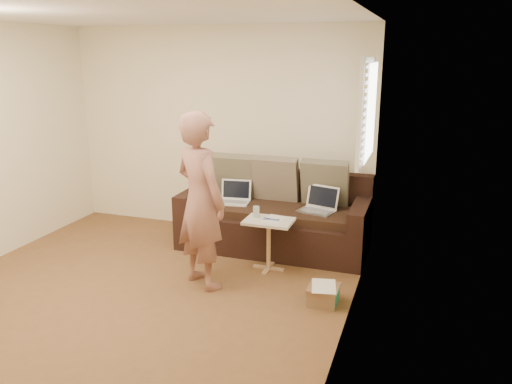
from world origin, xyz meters
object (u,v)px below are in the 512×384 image
Objects in this scene: laptop_white at (233,203)px; sofa at (274,214)px; side_table at (269,245)px; person at (200,201)px; drinking_glass at (256,212)px; laptop_silver at (316,212)px; striped_box at (323,295)px.

sofa is at bearing -1.82° from laptop_white.
side_table is at bearing -78.45° from sofa.
drinking_glass is at bearing -92.13° from person.
laptop_silver is 0.22× the size of person.
person is (-0.92, -1.12, 0.36)m from laptop_silver.
sofa is 0.65m from side_table.
drinking_glass is 0.42× the size of striped_box.
sofa is 1.25× the size of person.
striped_box is at bearing -54.96° from sofa.
drinking_glass is (-0.03, -0.58, 0.19)m from sofa.
laptop_silver is 0.76m from drinking_glass.
laptop_silver is 1.39× the size of striped_box.
laptop_silver is 1.49m from person.
striped_box is at bearing -35.72° from drinking_glass.
laptop_white is 0.71m from drinking_glass.
side_table is (0.62, -0.57, -0.24)m from laptop_white.
side_table is at bearing 140.89° from striped_box.
person is (-0.40, -1.19, 0.45)m from sofa.
laptop_white is 0.88m from side_table.
striped_box is (0.72, -0.59, -0.19)m from side_table.
side_table is at bearing -15.77° from drinking_glass.
striped_box is (0.85, -1.21, -0.34)m from sofa.
sofa is 3.93× the size of side_table.
person reaches higher than drinking_glass.
laptop_white is at bearing 139.23° from striped_box.
laptop_white is 3.06× the size of drinking_glass.
person reaches higher than laptop_white.
side_table is 1.98× the size of striped_box.
sofa is 5.61× the size of laptop_silver.
laptop_white is 0.21× the size of person.
sofa is at bearing 87.27° from drinking_glass.
person is 14.64× the size of drinking_glass.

